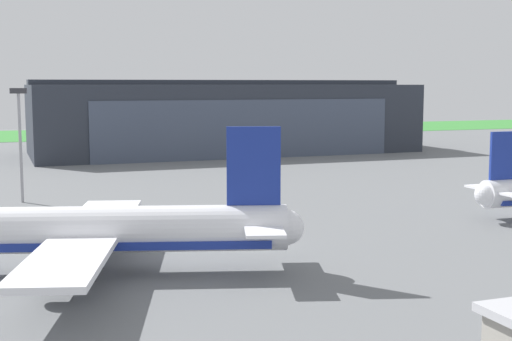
{
  "coord_description": "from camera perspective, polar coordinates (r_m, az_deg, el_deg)",
  "views": [
    {
      "loc": [
        -27.76,
        -71.43,
        17.53
      ],
      "look_at": [
        6.48,
        20.32,
        5.52
      ],
      "focal_mm": 49.62,
      "sensor_mm": 36.0,
      "label": 1
    }
  ],
  "objects": [
    {
      "name": "apron_light_mast",
      "position": [
        109.83,
        -18.49,
        2.73
      ],
      "size": [
        2.4,
        0.5,
        16.94
      ],
      "color": "#99999E",
      "rests_on": "ground_plane"
    },
    {
      "name": "airliner_near_left",
      "position": [
        67.09,
        -14.17,
        -4.8
      ],
      "size": [
        40.28,
        35.84,
        13.66
      ],
      "color": "white",
      "rests_on": "ground_plane"
    },
    {
      "name": "ground_plane",
      "position": [
        78.62,
        0.76,
        -5.89
      ],
      "size": [
        440.0,
        440.0,
        0.0
      ],
      "primitive_type": "plane",
      "color": "slate"
    },
    {
      "name": "maintenance_hangar",
      "position": [
        182.54,
        -2.51,
        4.25
      ],
      "size": [
        96.47,
        35.04,
        18.53
      ],
      "color": "#2D333D",
      "rests_on": "ground_plane"
    },
    {
      "name": "grass_field_strip",
      "position": [
        255.65,
        -14.2,
        2.86
      ],
      "size": [
        440.0,
        56.0,
        0.08
      ],
      "primitive_type": "cube",
      "color": "#388636",
      "rests_on": "ground_plane"
    }
  ]
}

